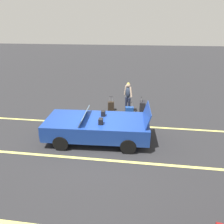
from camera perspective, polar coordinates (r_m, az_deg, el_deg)
ground_plane at (r=8.40m, az=-4.14°, el=-7.90°), size 80.00×80.00×0.00m
lot_line_near at (r=9.59m, az=-2.53°, el=-3.55°), size 18.00×0.12×0.01m
lot_line_mid at (r=7.35m, az=-6.17°, el=-13.25°), size 18.00×0.12×0.01m
convertible_car at (r=8.14m, az=-5.65°, el=-4.29°), size 4.21×1.98×1.53m
suitcase_large_black at (r=10.56m, az=8.71°, el=1.10°), size 0.30×0.48×0.97m
suitcase_medium_bright at (r=10.08m, az=4.99°, el=-0.20°), size 0.42×0.28×0.93m
suitcase_small_carryon at (r=11.03m, az=-0.30°, el=1.75°), size 0.37×0.27×0.82m
traveler_person at (r=10.62m, az=4.61°, el=4.68°), size 0.50×0.48×1.65m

